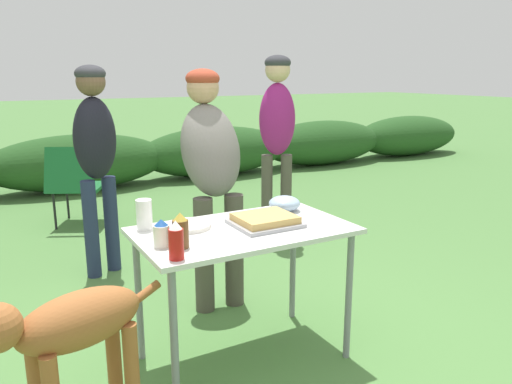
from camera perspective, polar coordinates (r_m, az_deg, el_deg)
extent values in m
plane|color=#4C7A3D|center=(2.88, -1.35, -18.33)|extent=(60.00, 60.00, 0.00)
ellipsoid|color=#234C1E|center=(7.02, -19.58, 3.21)|extent=(2.40, 0.90, 0.74)
ellipsoid|color=#234C1E|center=(7.61, -4.59, 4.67)|extent=(2.40, 0.90, 0.74)
ellipsoid|color=#234C1E|center=(8.63, 7.60, 5.63)|extent=(2.40, 0.90, 0.74)
ellipsoid|color=#234C1E|center=(9.95, 16.92, 6.19)|extent=(2.40, 0.90, 0.74)
cube|color=silver|center=(2.58, -1.44, -4.43)|extent=(1.10, 0.64, 0.02)
cylinder|color=gray|center=(2.32, -9.32, -16.76)|extent=(0.04, 0.04, 0.71)
cylinder|color=gray|center=(2.76, 10.55, -11.66)|extent=(0.04, 0.04, 0.71)
cylinder|color=gray|center=(2.78, -13.25, -11.63)|extent=(0.04, 0.04, 0.71)
cylinder|color=gray|center=(3.16, 4.23, -8.18)|extent=(0.04, 0.04, 0.71)
cube|color=#9E9EA3|center=(2.62, 1.03, -3.61)|extent=(0.33, 0.30, 0.02)
cube|color=tan|center=(2.61, 1.04, -3.02)|extent=(0.29, 0.25, 0.04)
cylinder|color=white|center=(2.60, -7.74, -3.83)|extent=(0.24, 0.24, 0.02)
ellipsoid|color=#99B2CC|center=(2.89, 3.27, -1.32)|extent=(0.18, 0.18, 0.09)
cylinder|color=white|center=(2.60, -12.66, -2.54)|extent=(0.08, 0.08, 0.16)
cylinder|color=red|center=(2.16, -9.11, -5.90)|extent=(0.07, 0.07, 0.13)
cone|color=white|center=(2.14, -9.20, -3.71)|extent=(0.06, 0.06, 0.04)
cylinder|color=brown|center=(2.30, -8.62, -4.76)|extent=(0.08, 0.08, 0.13)
cone|color=gold|center=(2.28, -8.69, -2.77)|extent=(0.06, 0.06, 0.04)
cylinder|color=silver|center=(2.33, -10.73, -4.97)|extent=(0.08, 0.08, 0.10)
cone|color=#194793|center=(2.31, -10.80, -3.43)|extent=(0.06, 0.06, 0.03)
cylinder|color=#4C473D|center=(3.24, -5.95, -7.22)|extent=(0.12, 0.12, 0.76)
cylinder|color=#4C473D|center=(3.32, -2.50, -6.66)|extent=(0.12, 0.12, 0.76)
ellipsoid|color=slate|center=(3.22, -5.20, 4.83)|extent=(0.41, 0.50, 0.67)
sphere|color=tan|center=(3.29, -6.10, 11.78)|extent=(0.21, 0.21, 0.21)
ellipsoid|color=#993823|center=(3.29, -6.13, 12.78)|extent=(0.22, 0.22, 0.13)
cylinder|color=#4C473D|center=(4.62, 1.25, -0.62)|extent=(0.10, 0.10, 0.80)
cylinder|color=#4C473D|center=(4.64, 3.44, -0.59)|extent=(0.10, 0.10, 0.80)
ellipsoid|color=#931E70|center=(4.51, 2.44, 8.30)|extent=(0.39, 0.35, 0.64)
sphere|color=#DBAD89|center=(4.49, 2.49, 13.79)|extent=(0.22, 0.22, 0.22)
ellipsoid|color=#333338|center=(4.50, 2.50, 14.56)|extent=(0.23, 0.23, 0.13)
cylinder|color=#232D4C|center=(3.95, -18.32, -4.09)|extent=(0.11, 0.11, 0.75)
cylinder|color=#232D4C|center=(4.05, -16.19, -3.51)|extent=(0.11, 0.11, 0.75)
ellipsoid|color=black|center=(3.87, -17.93, 5.86)|extent=(0.40, 0.35, 0.61)
sphere|color=brown|center=(3.84, -18.37, 11.88)|extent=(0.21, 0.21, 0.21)
ellipsoid|color=#333338|center=(3.84, -18.44, 12.73)|extent=(0.22, 0.22, 0.12)
cylinder|color=#9E5B2D|center=(2.28, -13.94, -20.29)|extent=(0.06, 0.06, 0.53)
cylinder|color=#9E5B2D|center=(2.39, -15.85, -18.73)|extent=(0.06, 0.06, 0.53)
ellipsoid|color=#9E5B2D|center=(2.12, -19.42, -13.56)|extent=(0.55, 0.35, 0.22)
cylinder|color=#9E5B2D|center=(2.23, -12.67, -11.32)|extent=(0.16, 0.08, 0.09)
cube|color=#19602D|center=(5.41, -19.53, 0.53)|extent=(0.62, 0.62, 0.03)
cube|color=#19602D|center=(5.11, -20.60, 2.34)|extent=(0.48, 0.35, 0.44)
cylinder|color=black|center=(5.33, -22.02, -2.02)|extent=(0.02, 0.02, 0.38)
cylinder|color=black|center=(5.22, -17.87, -2.01)|extent=(0.02, 0.02, 0.38)
cylinder|color=black|center=(5.70, -20.74, -0.96)|extent=(0.02, 0.02, 0.38)
cylinder|color=black|center=(5.59, -16.84, -0.93)|extent=(0.02, 0.02, 0.38)
cylinder|color=black|center=(5.45, -21.98, 2.29)|extent=(0.21, 0.38, 0.02)
cylinder|color=black|center=(5.32, -17.30, 2.41)|extent=(0.21, 0.38, 0.02)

